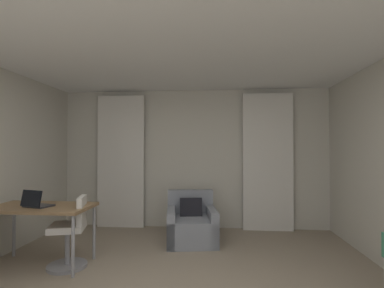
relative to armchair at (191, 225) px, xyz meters
The scene contains 8 objects.
wall_window 1.36m from the armchair, 92.74° to the left, with size 5.12×0.06×2.60m.
ceiling 3.20m from the armchair, 91.12° to the right, with size 5.12×6.12×0.06m, color white.
curtain_left_panel 1.88m from the armchair, 152.22° to the left, with size 0.90×0.06×2.50m.
curtain_right_panel 1.82m from the armchair, 29.25° to the left, with size 0.90×0.06×2.50m.
armchair is the anchor object (origin of this frame).
desk 2.19m from the armchair, 147.93° to the right, with size 1.25×0.67×0.76m.
desk_chair 1.83m from the armchair, 141.09° to the right, with size 0.49×0.49×0.88m.
laptop 2.26m from the armchair, 146.37° to the right, with size 0.38×0.33×0.22m.
Camera 1 is at (0.46, -2.51, 1.48)m, focal length 27.24 mm.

